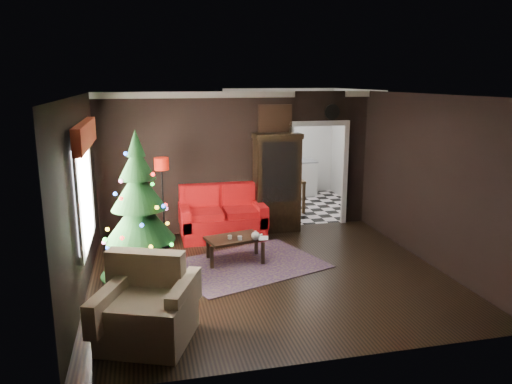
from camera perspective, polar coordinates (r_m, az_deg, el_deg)
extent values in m
plane|color=black|center=(7.90, 1.50, -9.60)|extent=(5.50, 5.50, 0.00)
plane|color=white|center=(7.30, 1.63, 11.15)|extent=(5.50, 5.50, 0.00)
plane|color=black|center=(9.87, -2.11, 3.44)|extent=(5.50, 0.00, 5.50)
plane|color=black|center=(5.18, 8.60, -5.52)|extent=(5.50, 0.00, 5.50)
plane|color=black|center=(7.30, -19.82, -0.73)|extent=(0.00, 5.50, 5.50)
plane|color=black|center=(8.58, 19.63, 1.25)|extent=(0.00, 5.50, 5.50)
cube|color=white|center=(7.48, -19.38, 0.01)|extent=(0.05, 1.60, 1.40)
cube|color=#A43420|center=(7.34, -19.23, 6.30)|extent=(0.12, 2.10, 0.35)
plane|color=silver|center=(12.00, 4.55, -1.70)|extent=(3.00, 3.00, 0.00)
cube|color=white|center=(13.07, 2.76, 7.10)|extent=(0.70, 0.06, 0.70)
cube|color=#50424C|center=(8.29, -0.90, -8.43)|extent=(2.78, 2.38, 0.01)
cylinder|color=white|center=(8.17, -1.89, -5.35)|extent=(0.09, 0.09, 0.06)
cylinder|color=beige|center=(8.23, -3.06, -5.24)|extent=(0.09, 0.09, 0.06)
imported|color=tan|center=(8.20, 0.30, -4.72)|extent=(0.16, 0.05, 0.22)
cylinder|color=silver|center=(10.26, 8.79, 9.18)|extent=(0.32, 0.32, 0.06)
cube|color=#9E744B|center=(9.89, 2.21, 8.43)|extent=(0.62, 0.05, 0.52)
cube|color=silver|center=(13.02, 3.00, 1.51)|extent=(1.80, 0.60, 0.90)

